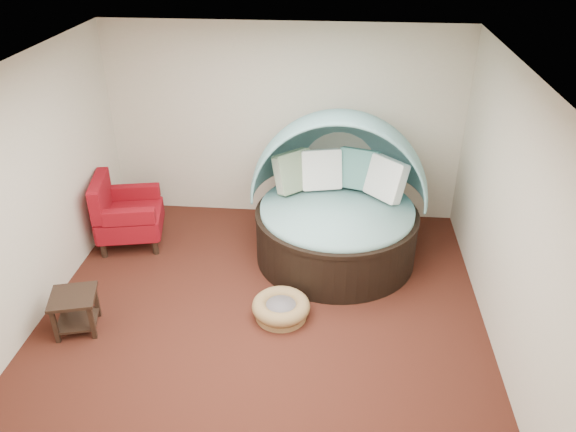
# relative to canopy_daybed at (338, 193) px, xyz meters

# --- Properties ---
(floor) EXTENTS (5.00, 5.00, 0.00)m
(floor) POSITION_rel_canopy_daybed_xyz_m (-0.80, -1.42, -0.89)
(floor) COLOR #441E13
(floor) RESTS_ON ground
(wall_back) EXTENTS (5.00, 0.00, 5.00)m
(wall_back) POSITION_rel_canopy_daybed_xyz_m (-0.80, 1.08, 0.51)
(wall_back) COLOR beige
(wall_back) RESTS_ON floor
(wall_front) EXTENTS (5.00, 0.00, 5.00)m
(wall_front) POSITION_rel_canopy_daybed_xyz_m (-0.80, -3.92, 0.51)
(wall_front) COLOR beige
(wall_front) RESTS_ON floor
(wall_left) EXTENTS (0.00, 5.00, 5.00)m
(wall_left) POSITION_rel_canopy_daybed_xyz_m (-3.30, -1.42, 0.51)
(wall_left) COLOR beige
(wall_left) RESTS_ON floor
(wall_right) EXTENTS (0.00, 5.00, 5.00)m
(wall_right) POSITION_rel_canopy_daybed_xyz_m (1.70, -1.42, 0.51)
(wall_right) COLOR beige
(wall_right) RESTS_ON floor
(ceiling) EXTENTS (5.00, 5.00, 0.00)m
(ceiling) POSITION_rel_canopy_daybed_xyz_m (-0.80, -1.42, 1.91)
(ceiling) COLOR white
(ceiling) RESTS_ON wall_back
(canopy_daybed) EXTENTS (2.30, 2.15, 1.92)m
(canopy_daybed) POSITION_rel_canopy_daybed_xyz_m (0.00, 0.00, 0.00)
(canopy_daybed) COLOR black
(canopy_daybed) RESTS_ON floor
(pet_basket) EXTENTS (0.76, 0.76, 0.23)m
(pet_basket) POSITION_rel_canopy_daybed_xyz_m (-0.59, -1.42, -0.77)
(pet_basket) COLOR olive
(pet_basket) RESTS_ON floor
(red_armchair) EXTENTS (1.00, 1.00, 0.99)m
(red_armchair) POSITION_rel_canopy_daybed_xyz_m (-2.86, -0.02, -0.43)
(red_armchair) COLOR black
(red_armchair) RESTS_ON floor
(side_table) EXTENTS (0.58, 0.58, 0.45)m
(side_table) POSITION_rel_canopy_daybed_xyz_m (-2.80, -1.83, -0.59)
(side_table) COLOR black
(side_table) RESTS_ON floor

